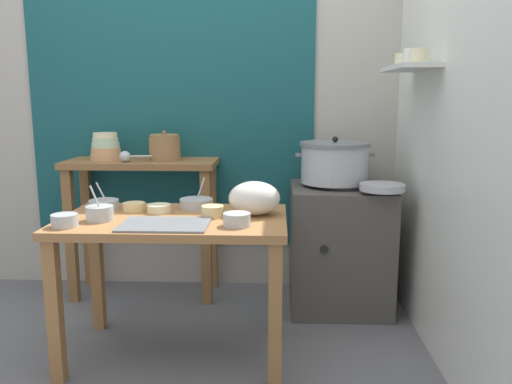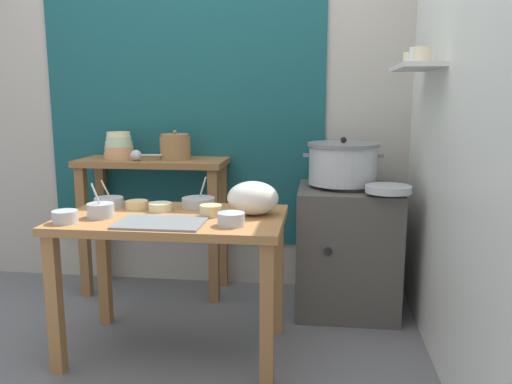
# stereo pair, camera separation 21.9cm
# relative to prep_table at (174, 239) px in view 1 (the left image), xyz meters

# --- Properties ---
(ground_plane) EXTENTS (9.00, 9.00, 0.00)m
(ground_plane) POSITION_rel_prep_table_xyz_m (-0.05, -0.02, -0.61)
(ground_plane) COLOR slate
(wall_back) EXTENTS (4.40, 0.12, 2.60)m
(wall_back) POSITION_rel_prep_table_xyz_m (0.03, 1.08, 0.69)
(wall_back) COLOR #B2ADA3
(wall_back) RESTS_ON ground
(wall_right) EXTENTS (0.30, 3.20, 2.60)m
(wall_right) POSITION_rel_prep_table_xyz_m (1.34, 0.18, 0.69)
(wall_right) COLOR silver
(wall_right) RESTS_ON ground
(prep_table) EXTENTS (1.10, 0.66, 0.72)m
(prep_table) POSITION_rel_prep_table_xyz_m (0.00, 0.00, 0.00)
(prep_table) COLOR #9E6B3D
(prep_table) RESTS_ON ground
(back_shelf_table) EXTENTS (0.96, 0.40, 0.90)m
(back_shelf_table) POSITION_rel_prep_table_xyz_m (-0.37, 0.81, 0.07)
(back_shelf_table) COLOR olive
(back_shelf_table) RESTS_ON ground
(stove_block) EXTENTS (0.60, 0.61, 0.78)m
(stove_block) POSITION_rel_prep_table_xyz_m (0.89, 0.68, -0.23)
(stove_block) COLOR #4C4742
(stove_block) RESTS_ON ground
(steamer_pot) EXTENTS (0.48, 0.43, 0.28)m
(steamer_pot) POSITION_rel_prep_table_xyz_m (0.85, 0.70, 0.30)
(steamer_pot) COLOR #B7BABF
(steamer_pot) RESTS_ON stove_block
(clay_pot) EXTENTS (0.20, 0.20, 0.19)m
(clay_pot) POSITION_rel_prep_table_xyz_m (-0.21, 0.81, 0.37)
(clay_pot) COLOR olive
(clay_pot) RESTS_ON back_shelf_table
(bowl_stack_enamel) EXTENTS (0.20, 0.20, 0.17)m
(bowl_stack_enamel) POSITION_rel_prep_table_xyz_m (-0.60, 0.83, 0.37)
(bowl_stack_enamel) COLOR tan
(bowl_stack_enamel) RESTS_ON back_shelf_table
(ladle) EXTENTS (0.28, 0.09, 0.07)m
(ladle) POSITION_rel_prep_table_xyz_m (-0.43, 0.71, 0.33)
(ladle) COLOR #B7BABF
(ladle) RESTS_ON back_shelf_table
(serving_tray) EXTENTS (0.40, 0.28, 0.01)m
(serving_tray) POSITION_rel_prep_table_xyz_m (-0.01, -0.17, 0.12)
(serving_tray) COLOR slate
(serving_tray) RESTS_ON prep_table
(plastic_bag) EXTENTS (0.26, 0.21, 0.17)m
(plastic_bag) POSITION_rel_prep_table_xyz_m (0.39, 0.07, 0.20)
(plastic_bag) COLOR silver
(plastic_bag) RESTS_ON prep_table
(wide_pan) EXTENTS (0.25, 0.25, 0.04)m
(wide_pan) POSITION_rel_prep_table_xyz_m (1.09, 0.44, 0.19)
(wide_pan) COLOR #B7BABF
(wide_pan) RESTS_ON stove_block
(prep_bowl_0) EXTENTS (0.15, 0.15, 0.15)m
(prep_bowl_0) POSITION_rel_prep_table_xyz_m (-0.40, 0.17, 0.14)
(prep_bowl_0) COLOR #B7BABF
(prep_bowl_0) RESTS_ON prep_table
(prep_bowl_1) EXTENTS (0.13, 0.13, 0.17)m
(prep_bowl_1) POSITION_rel_prep_table_xyz_m (-0.34, -0.08, 0.15)
(prep_bowl_1) COLOR #B7BABF
(prep_bowl_1) RESTS_ON prep_table
(prep_bowl_2) EXTENTS (0.17, 0.17, 0.17)m
(prep_bowl_2) POSITION_rel_prep_table_xyz_m (0.08, 0.21, 0.14)
(prep_bowl_2) COLOR #B7BABF
(prep_bowl_2) RESTS_ON prep_table
(prep_bowl_3) EXTENTS (0.12, 0.12, 0.04)m
(prep_bowl_3) POSITION_rel_prep_table_xyz_m (-0.10, 0.10, 0.13)
(prep_bowl_3) COLOR beige
(prep_bowl_3) RESTS_ON prep_table
(prep_bowl_4) EXTENTS (0.12, 0.12, 0.06)m
(prep_bowl_4) POSITION_rel_prep_table_xyz_m (-0.45, -0.21, 0.14)
(prep_bowl_4) COLOR #B7BABF
(prep_bowl_4) RESTS_ON prep_table
(prep_bowl_5) EXTENTS (0.13, 0.13, 0.06)m
(prep_bowl_5) POSITION_rel_prep_table_xyz_m (0.32, -0.16, 0.14)
(prep_bowl_5) COLOR #B7BABF
(prep_bowl_5) RESTS_ON prep_table
(prep_bowl_6) EXTENTS (0.11, 0.11, 0.06)m
(prep_bowl_6) POSITION_rel_prep_table_xyz_m (0.19, 0.01, 0.14)
(prep_bowl_6) COLOR #E5C684
(prep_bowl_6) RESTS_ON prep_table
(prep_bowl_7) EXTENTS (0.11, 0.11, 0.04)m
(prep_bowl_7) POSITION_rel_prep_table_xyz_m (-0.23, 0.13, 0.13)
(prep_bowl_7) COLOR #E5C684
(prep_bowl_7) RESTS_ON prep_table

